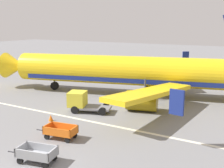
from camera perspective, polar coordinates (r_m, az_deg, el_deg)
apron_stripe at (r=26.32m, az=-0.52°, el=-8.18°), size 120.00×0.36×0.01m
airplane at (r=36.63m, az=4.90°, el=2.47°), size 37.18×30.13×11.34m
baggage_cart_second_in_row at (r=20.20m, az=-14.72°, el=-13.25°), size 3.63×1.89×1.07m
baggage_cart_third_in_row at (r=23.63m, az=-10.20°, el=-9.24°), size 3.62×1.77×1.07m
service_truck_beside_carts at (r=30.13m, az=-6.00°, el=-3.44°), size 4.75×3.22×2.10m
traffic_cone_near_plane at (r=33.84m, az=-6.93°, el=-3.15°), size 0.45×0.45×0.59m
traffic_cone_mid_apron at (r=27.98m, az=-12.06°, el=-6.59°), size 0.45×0.45×0.59m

